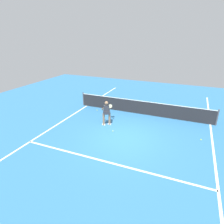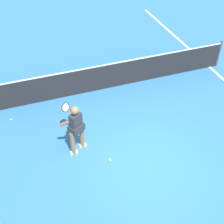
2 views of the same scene
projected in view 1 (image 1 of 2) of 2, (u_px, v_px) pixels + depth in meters
The scene contains 9 objects.
ground_plane at pixel (124, 138), 10.46m from camera, with size 27.82×27.82×0.00m, color teal.
service_line_marking at pixel (106, 162), 8.47m from camera, with size 8.81×0.10×0.01m, color white.
sideline_left_marking at pixel (58, 124), 12.04m from camera, with size 0.10×19.40×0.01m, color white.
sideline_right_marking at pixel (214, 156), 8.86m from camera, with size 0.10×19.40×0.01m, color white.
court_net at pixel (142, 107), 13.40m from camera, with size 9.49×0.08×1.06m.
tennis_player at pixel (107, 112), 11.67m from camera, with size 0.68×1.14×1.55m.
tennis_ball_near at pixel (97, 110), 14.19m from camera, with size 0.07×0.07×0.07m, color #D1E533.
tennis_ball_mid at pixel (201, 140), 10.21m from camera, with size 0.07×0.07×0.07m, color #D1E533.
tennis_ball_far at pixel (113, 131), 11.12m from camera, with size 0.07×0.07×0.07m, color #D1E533.
Camera 1 is at (2.96, -8.71, 5.20)m, focal length 30.85 mm.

